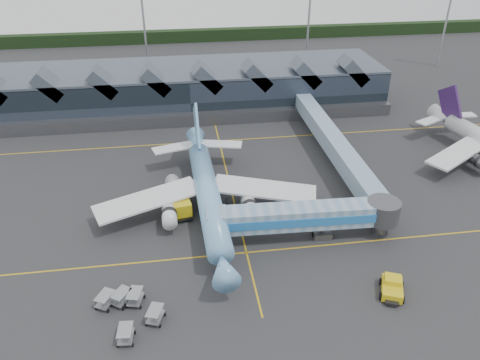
{
  "coord_description": "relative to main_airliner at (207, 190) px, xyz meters",
  "views": [
    {
      "loc": [
        -8.19,
        -57.98,
        41.47
      ],
      "look_at": [
        0.74,
        3.35,
        5.0
      ],
      "focal_mm": 35.0,
      "sensor_mm": 36.0,
      "label": 1
    }
  ],
  "objects": [
    {
      "name": "pushback_tug",
      "position": [
        20.95,
        -21.27,
        -2.89
      ],
      "size": [
        4.02,
        4.96,
        1.99
      ],
      "rotation": [
        0.0,
        0.0,
        -0.39
      ],
      "color": "gold",
      "rests_on": "ground"
    },
    {
      "name": "taxi_stripes",
      "position": [
        4.43,
        7.01,
        -3.78
      ],
      "size": [
        120.0,
        60.0,
        0.01
      ],
      "color": "gold",
      "rests_on": "ground"
    },
    {
      "name": "baggage_carts",
      "position": [
        -10.95,
        -20.1,
        -2.83
      ],
      "size": [
        8.36,
        8.51,
        1.7
      ],
      "rotation": [
        0.0,
        0.0,
        -0.34
      ],
      "color": "#95979D",
      "rests_on": "ground"
    },
    {
      "name": "main_airliner",
      "position": [
        0.0,
        0.0,
        0.0
      ],
      "size": [
        34.9,
        40.08,
        12.89
      ],
      "rotation": [
        0.0,
        0.0,
        0.03
      ],
      "color": "#6998D5",
      "rests_on": "ground"
    },
    {
      "name": "light_masts",
      "position": [
        25.43,
        59.81,
        8.7
      ],
      "size": [
        132.4,
        42.56,
        22.45
      ],
      "color": "gray",
      "rests_on": "ground"
    },
    {
      "name": "ground",
      "position": [
        4.43,
        -2.99,
        -3.79
      ],
      "size": [
        260.0,
        260.0,
        0.0
      ],
      "primitive_type": "plane",
      "color": "#242426",
      "rests_on": "ground"
    },
    {
      "name": "tree_line_far",
      "position": [
        4.43,
        107.01,
        -1.79
      ],
      "size": [
        260.0,
        4.0,
        4.0
      ],
      "primitive_type": "cube",
      "color": "black",
      "rests_on": "ground"
    },
    {
      "name": "terminal",
      "position": [
        -0.64,
        44.36,
        1.09
      ],
      "size": [
        90.0,
        22.25,
        12.52
      ],
      "color": "black",
      "rests_on": "ground"
    },
    {
      "name": "fuel_truck",
      "position": [
        -4.61,
        2.13,
        -1.83
      ],
      "size": [
        4.26,
        10.49,
        3.49
      ],
      "rotation": [
        0.0,
        0.0,
        0.17
      ],
      "color": "black",
      "rests_on": "ground"
    },
    {
      "name": "jet_bridge",
      "position": [
        14.5,
        -8.9,
        -0.12
      ],
      "size": [
        27.63,
        5.08,
        5.55
      ],
      "rotation": [
        0.0,
        0.0,
        -0.04
      ],
      "color": "#6B8FB2",
      "rests_on": "ground"
    }
  ]
}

